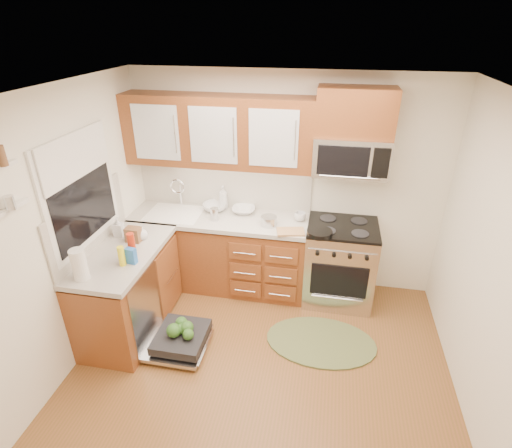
% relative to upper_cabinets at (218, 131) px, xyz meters
% --- Properties ---
extents(floor, '(3.50, 3.50, 0.00)m').
position_rel_upper_cabinets_xyz_m(floor, '(0.73, -1.57, -1.88)').
color(floor, brown).
rests_on(floor, ground).
extents(ceiling, '(3.50, 3.50, 0.00)m').
position_rel_upper_cabinets_xyz_m(ceiling, '(0.73, -1.57, 0.62)').
color(ceiling, white).
rests_on(ceiling, ground).
extents(wall_back, '(3.50, 0.04, 2.50)m').
position_rel_upper_cabinets_xyz_m(wall_back, '(0.73, 0.18, -0.62)').
color(wall_back, white).
rests_on(wall_back, ground).
extents(wall_left, '(0.04, 3.50, 2.50)m').
position_rel_upper_cabinets_xyz_m(wall_left, '(-1.02, -1.57, -0.62)').
color(wall_left, white).
rests_on(wall_left, ground).
extents(wall_right, '(0.04, 3.50, 2.50)m').
position_rel_upper_cabinets_xyz_m(wall_right, '(2.48, -1.57, -0.62)').
color(wall_right, white).
rests_on(wall_right, ground).
extents(base_cabinet_back, '(2.05, 0.60, 0.85)m').
position_rel_upper_cabinets_xyz_m(base_cabinet_back, '(0.00, -0.12, -1.45)').
color(base_cabinet_back, brown).
rests_on(base_cabinet_back, ground).
extents(base_cabinet_left, '(0.60, 1.25, 0.85)m').
position_rel_upper_cabinets_xyz_m(base_cabinet_left, '(-0.72, -1.05, -1.45)').
color(base_cabinet_left, brown).
rests_on(base_cabinet_left, ground).
extents(countertop_back, '(2.07, 0.64, 0.05)m').
position_rel_upper_cabinets_xyz_m(countertop_back, '(0.00, -0.14, -0.97)').
color(countertop_back, beige).
rests_on(countertop_back, base_cabinet_back).
extents(countertop_left, '(0.64, 1.27, 0.05)m').
position_rel_upper_cabinets_xyz_m(countertop_left, '(-0.71, -1.05, -0.97)').
color(countertop_left, beige).
rests_on(countertop_left, base_cabinet_left).
extents(backsplash_back, '(2.05, 0.02, 0.57)m').
position_rel_upper_cabinets_xyz_m(backsplash_back, '(0.00, 0.16, -0.67)').
color(backsplash_back, beige).
rests_on(backsplash_back, ground).
extents(backsplash_left, '(0.02, 1.25, 0.57)m').
position_rel_upper_cabinets_xyz_m(backsplash_left, '(-1.01, -1.05, -0.67)').
color(backsplash_left, beige).
rests_on(backsplash_left, ground).
extents(upper_cabinets, '(2.05, 0.35, 0.75)m').
position_rel_upper_cabinets_xyz_m(upper_cabinets, '(0.00, 0.00, 0.00)').
color(upper_cabinets, brown).
rests_on(upper_cabinets, ground).
extents(cabinet_over_mw, '(0.76, 0.35, 0.47)m').
position_rel_upper_cabinets_xyz_m(cabinet_over_mw, '(1.41, 0.00, 0.26)').
color(cabinet_over_mw, brown).
rests_on(cabinet_over_mw, ground).
extents(range, '(0.76, 0.64, 0.95)m').
position_rel_upper_cabinets_xyz_m(range, '(1.41, -0.15, -1.40)').
color(range, silver).
rests_on(range, ground).
extents(microwave, '(0.76, 0.38, 0.40)m').
position_rel_upper_cabinets_xyz_m(microwave, '(1.41, -0.02, -0.18)').
color(microwave, silver).
rests_on(microwave, ground).
extents(sink, '(0.62, 0.50, 0.26)m').
position_rel_upper_cabinets_xyz_m(sink, '(-0.52, -0.16, -1.07)').
color(sink, white).
rests_on(sink, ground).
extents(dishwasher, '(0.70, 0.60, 0.20)m').
position_rel_upper_cabinets_xyz_m(dishwasher, '(-0.13, -1.27, -1.77)').
color(dishwasher, silver).
rests_on(dishwasher, ground).
extents(window, '(0.03, 1.05, 1.05)m').
position_rel_upper_cabinets_xyz_m(window, '(-1.01, -1.07, -0.32)').
color(window, white).
rests_on(window, ground).
extents(window_blind, '(0.02, 0.96, 0.40)m').
position_rel_upper_cabinets_xyz_m(window_blind, '(-0.98, -1.07, 0.00)').
color(window_blind, white).
rests_on(window_blind, ground).
extents(shelf_lower, '(0.04, 0.40, 0.03)m').
position_rel_upper_cabinets_xyz_m(shelf_lower, '(-0.99, -1.92, -0.12)').
color(shelf_lower, white).
rests_on(shelf_lower, ground).
extents(rug, '(1.26, 0.97, 0.02)m').
position_rel_upper_cabinets_xyz_m(rug, '(1.27, -0.94, -1.86)').
color(rug, '#5D663A').
rests_on(rug, ground).
extents(skillet, '(0.29, 0.29, 0.05)m').
position_rel_upper_cabinets_xyz_m(skillet, '(1.16, -0.40, -0.90)').
color(skillet, black).
rests_on(skillet, range).
extents(stock_pot, '(0.23, 0.23, 0.11)m').
position_rel_upper_cabinets_xyz_m(stock_pot, '(0.60, -0.23, -0.90)').
color(stock_pot, silver).
rests_on(stock_pot, countertop_back).
extents(cutting_board, '(0.32, 0.24, 0.02)m').
position_rel_upper_cabinets_xyz_m(cutting_board, '(0.86, -0.35, -0.94)').
color(cutting_board, '#A37A4A').
rests_on(cutting_board, countertop_back).
extents(canister, '(0.11, 0.11, 0.15)m').
position_rel_upper_cabinets_xyz_m(canister, '(-0.02, -0.22, -0.88)').
color(canister, silver).
rests_on(canister, countertop_back).
extents(paper_towel_roll, '(0.13, 0.13, 0.29)m').
position_rel_upper_cabinets_xyz_m(paper_towel_roll, '(-0.84, -1.53, -0.81)').
color(paper_towel_roll, white).
rests_on(paper_towel_roll, countertop_left).
extents(mustard_bottle, '(0.08, 0.08, 0.19)m').
position_rel_upper_cabinets_xyz_m(mustard_bottle, '(-0.59, -1.27, -0.85)').
color(mustard_bottle, yellow).
rests_on(mustard_bottle, countertop_left).
extents(red_bottle, '(0.09, 0.09, 0.26)m').
position_rel_upper_cabinets_xyz_m(red_bottle, '(-0.55, -1.14, -0.82)').
color(red_bottle, red).
rests_on(red_bottle, countertop_left).
extents(wooden_box, '(0.15, 0.11, 0.15)m').
position_rel_upper_cabinets_xyz_m(wooden_box, '(-0.69, -0.84, -0.87)').
color(wooden_box, brown).
rests_on(wooden_box, countertop_left).
extents(blue_carton, '(0.10, 0.07, 0.15)m').
position_rel_upper_cabinets_xyz_m(blue_carton, '(-0.52, -1.22, -0.87)').
color(blue_carton, blue).
rests_on(blue_carton, countertop_left).
extents(bowl_a, '(0.29, 0.29, 0.07)m').
position_rel_upper_cabinets_xyz_m(bowl_a, '(0.26, 0.03, -0.92)').
color(bowl_a, '#999999').
rests_on(bowl_a, countertop_back).
extents(bowl_b, '(0.33, 0.33, 0.09)m').
position_rel_upper_cabinets_xyz_m(bowl_b, '(-0.09, 0.02, -0.91)').
color(bowl_b, '#999999').
rests_on(bowl_b, countertop_back).
extents(cup, '(0.15, 0.15, 0.10)m').
position_rel_upper_cabinets_xyz_m(cup, '(0.93, -0.06, -0.90)').
color(cup, '#999999').
rests_on(cup, countertop_back).
extents(soap_bottle_a, '(0.12, 0.12, 0.28)m').
position_rel_upper_cabinets_xyz_m(soap_bottle_a, '(-0.00, 0.10, -0.81)').
color(soap_bottle_a, '#999999').
rests_on(soap_bottle_a, countertop_back).
extents(soap_bottle_b, '(0.11, 0.11, 0.21)m').
position_rel_upper_cabinets_xyz_m(soap_bottle_b, '(-0.90, -0.76, -0.85)').
color(soap_bottle_b, '#999999').
rests_on(soap_bottle_b, countertop_left).
extents(soap_bottle_c, '(0.12, 0.12, 0.15)m').
position_rel_upper_cabinets_xyz_m(soap_bottle_c, '(-0.63, -0.78, -0.88)').
color(soap_bottle_c, '#999999').
rests_on(soap_bottle_c, countertop_left).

